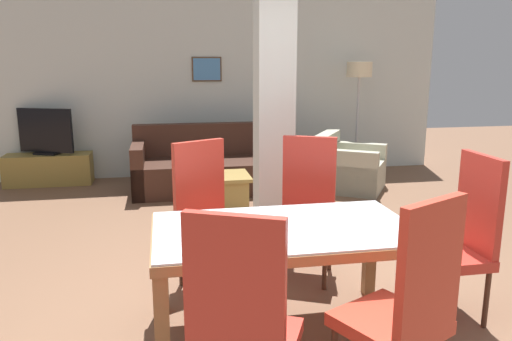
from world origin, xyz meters
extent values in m
plane|color=brown|center=(0.00, 0.00, 0.00)|extent=(18.00, 18.00, 0.00)
cube|color=silver|center=(0.00, 4.75, 1.35)|extent=(7.20, 0.06, 2.70)
cube|color=brown|center=(-0.04, 4.71, 1.60)|extent=(0.44, 0.02, 0.36)
cube|color=#4C8CCC|center=(-0.04, 4.69, 1.60)|extent=(0.40, 0.01, 0.32)
cube|color=silver|center=(0.32, 1.73, 1.35)|extent=(0.34, 0.32, 2.70)
cube|color=#986D42|center=(0.00, -0.44, 0.68)|extent=(1.63, 0.06, 0.06)
cube|color=#986D42|center=(0.00, 0.44, 0.68)|extent=(1.63, 0.06, 0.06)
cube|color=#986D42|center=(-0.78, 0.00, 0.68)|extent=(0.06, 0.81, 0.06)
cube|color=#986D42|center=(0.78, 0.00, 0.68)|extent=(0.06, 0.81, 0.06)
cube|color=silver|center=(0.00, 0.00, 0.72)|extent=(1.61, 0.91, 0.01)
cube|color=#986D42|center=(-0.76, -0.42, 0.33)|extent=(0.08, 0.08, 0.65)
cube|color=#986D42|center=(0.76, -0.42, 0.33)|extent=(0.08, 0.08, 0.65)
cube|color=#986D42|center=(-0.76, 0.42, 0.33)|extent=(0.08, 0.08, 0.65)
cube|color=#986D42|center=(0.76, 0.42, 0.33)|extent=(0.08, 0.08, 0.65)
cube|color=red|center=(1.14, 0.00, 0.44)|extent=(0.46, 0.46, 0.07)
cube|color=red|center=(1.34, 0.00, 0.80)|extent=(0.05, 0.44, 0.66)
cylinder|color=#4B2C1E|center=(0.95, -0.19, 0.20)|extent=(0.04, 0.04, 0.40)
cylinder|color=#4B2C1E|center=(0.95, 0.19, 0.20)|extent=(0.04, 0.04, 0.40)
cylinder|color=#4B2C1E|center=(1.33, -0.19, 0.20)|extent=(0.04, 0.04, 0.40)
cylinder|color=#4B2C1E|center=(1.33, 0.19, 0.20)|extent=(0.04, 0.04, 0.40)
cube|color=red|center=(0.37, -0.74, 0.44)|extent=(0.62, 0.62, 0.07)
cube|color=red|center=(0.46, -0.93, 0.80)|extent=(0.41, 0.24, 0.66)
cylinder|color=#4B2C1E|center=(0.45, -0.49, 0.20)|extent=(0.04, 0.04, 0.40)
cube|color=red|center=(0.37, 0.80, 0.44)|extent=(0.61, 0.61, 0.07)
cube|color=red|center=(0.45, 0.98, 0.80)|extent=(0.42, 0.23, 0.66)
cylinder|color=#4B2C1E|center=(0.46, 0.54, 0.20)|extent=(0.04, 0.04, 0.40)
cylinder|color=#4B2C1E|center=(0.11, 0.70, 0.20)|extent=(0.04, 0.04, 0.40)
cylinder|color=#4B2C1E|center=(0.62, 0.89, 0.20)|extent=(0.04, 0.04, 0.40)
cylinder|color=#4B2C1E|center=(0.27, 1.05, 0.20)|extent=(0.04, 0.04, 0.40)
cube|color=red|center=(-0.37, 0.74, 0.44)|extent=(0.62, 0.62, 0.07)
cube|color=red|center=(-0.46, 0.93, 0.80)|extent=(0.41, 0.24, 0.66)
cylinder|color=#4B2C1E|center=(-0.11, 0.66, 0.20)|extent=(0.04, 0.04, 0.40)
cylinder|color=#4B2C1E|center=(-0.45, 0.49, 0.20)|extent=(0.04, 0.04, 0.40)
cylinder|color=#4B2C1E|center=(-0.28, 1.00, 0.20)|extent=(0.04, 0.04, 0.40)
cylinder|color=#4B2C1E|center=(-0.62, 0.83, 0.20)|extent=(0.04, 0.04, 0.40)
cube|color=red|center=(-0.45, -0.97, 0.80)|extent=(0.42, 0.23, 0.66)
cube|color=#3E241A|center=(-0.06, 3.71, 0.21)|extent=(2.15, 0.95, 0.42)
cube|color=#3E241A|center=(-0.06, 4.09, 0.64)|extent=(2.15, 0.18, 0.45)
cube|color=#3E241A|center=(0.94, 3.71, 0.33)|extent=(0.16, 0.95, 0.67)
cube|color=#3E241A|center=(-1.05, 3.71, 0.33)|extent=(0.16, 0.95, 0.67)
cube|color=#B2B299|center=(1.77, 3.40, 0.20)|extent=(1.15, 1.14, 0.40)
cube|color=#B2B299|center=(1.49, 3.59, 0.58)|extent=(0.59, 0.77, 0.36)
cube|color=#B2B299|center=(1.95, 3.68, 0.30)|extent=(0.79, 0.58, 0.60)
cube|color=#B2B299|center=(1.59, 3.13, 0.30)|extent=(0.79, 0.58, 0.60)
cube|color=olive|center=(-0.07, 2.76, 0.41)|extent=(0.65, 0.59, 0.04)
cube|color=olive|center=(-0.07, 2.76, 0.19)|extent=(0.57, 0.51, 0.39)
cylinder|color=#4C2D14|center=(-0.15, 2.92, 0.51)|extent=(0.08, 0.08, 0.16)
cylinder|color=#4C2D14|center=(-0.15, 2.92, 0.61)|extent=(0.03, 0.03, 0.06)
cylinder|color=#B7B7BC|center=(-0.15, 2.92, 0.65)|extent=(0.03, 0.03, 0.01)
cube|color=olive|center=(-2.33, 4.47, 0.22)|extent=(1.17, 0.40, 0.43)
cube|color=black|center=(-2.33, 4.47, 0.45)|extent=(0.38, 0.31, 0.03)
cube|color=black|center=(-2.33, 4.47, 0.77)|extent=(0.77, 0.36, 0.62)
cylinder|color=#B7B7BC|center=(2.18, 4.25, 0.01)|extent=(0.34, 0.34, 0.02)
cylinder|color=#B7B7BC|center=(2.18, 4.25, 0.75)|extent=(0.04, 0.04, 1.47)
cylinder|color=beige|center=(2.18, 4.25, 1.60)|extent=(0.37, 0.37, 0.22)
camera|label=1|loc=(-0.72, -2.87, 1.74)|focal=35.00mm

